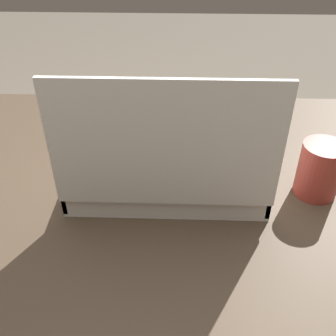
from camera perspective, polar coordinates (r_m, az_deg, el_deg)
The scene contains 3 objects.
dining_table at distance 0.85m, azimuth 4.26°, elevation -6.93°, with size 1.23×0.74×0.72m.
donut_box at distance 0.74m, azimuth 0.34°, elevation 0.22°, with size 0.36×0.26×0.27m.
coffee_mug at distance 0.77m, azimuth 21.18°, elevation -0.13°, with size 0.08×0.08×0.11m.
Camera 1 is at (0.04, 0.62, 1.20)m, focal length 42.00 mm.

